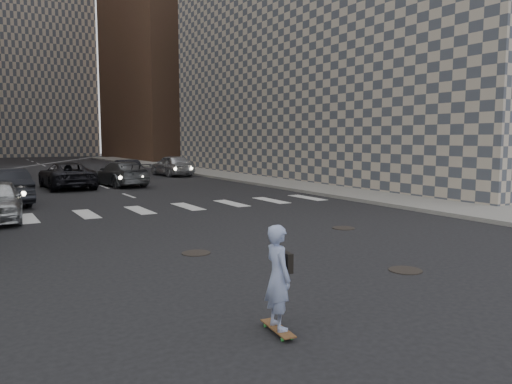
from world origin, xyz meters
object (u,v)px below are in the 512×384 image
at_px(traffic_car_d, 172,165).
at_px(traffic_car_b, 120,174).
at_px(traffic_car_a, 2,187).
at_px(traffic_car_c, 67,175).
at_px(traffic_car_e, 126,169).
at_px(skateboarder, 278,277).

bearing_deg(traffic_car_d, traffic_car_b, 43.67).
relative_size(traffic_car_a, traffic_car_c, 0.90).
bearing_deg(traffic_car_c, traffic_car_e, -135.86).
bearing_deg(skateboarder, traffic_car_e, 84.92).
height_order(traffic_car_b, traffic_car_d, traffic_car_d).
relative_size(traffic_car_a, traffic_car_b, 0.95).
relative_size(traffic_car_b, traffic_car_c, 0.95).
bearing_deg(traffic_car_b, traffic_car_d, -140.19).
height_order(skateboarder, traffic_car_a, skateboarder).
xyz_separation_m(skateboarder, traffic_car_a, (-2.51, 17.36, -0.07)).
height_order(traffic_car_c, traffic_car_e, traffic_car_c).
xyz_separation_m(skateboarder, traffic_car_b, (3.98, 23.21, -0.12)).
xyz_separation_m(traffic_car_a, traffic_car_e, (8.16, 10.64, -0.11)).
bearing_deg(skateboarder, traffic_car_d, 78.46).
height_order(traffic_car_a, traffic_car_d, traffic_car_d).
bearing_deg(skateboarder, traffic_car_c, 93.81).
height_order(skateboarder, traffic_car_c, skateboarder).
height_order(traffic_car_a, traffic_car_b, traffic_car_a).
relative_size(skateboarder, traffic_car_b, 0.33).
relative_size(skateboarder, traffic_car_c, 0.31).
height_order(skateboarder, traffic_car_d, skateboarder).
height_order(traffic_car_b, traffic_car_c, traffic_car_c).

